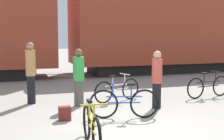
# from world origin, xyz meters

# --- Properties ---
(ground_plane) EXTENTS (80.00, 80.00, 0.00)m
(ground_plane) POSITION_xyz_m (0.00, 0.00, 0.00)
(ground_plane) COLOR gray
(freight_train) EXTENTS (24.68, 3.08, 5.55)m
(freight_train) POSITION_xyz_m (-0.00, 9.24, 2.91)
(freight_train) COLOR black
(freight_train) RESTS_ON ground_plane
(rail_near) EXTENTS (36.68, 0.07, 0.01)m
(rail_near) POSITION_xyz_m (0.00, 8.52, 0.01)
(rail_near) COLOR #4C4238
(rail_near) RESTS_ON ground_plane
(rail_far) EXTENTS (36.68, 0.07, 0.01)m
(rail_far) POSITION_xyz_m (0.00, 9.95, 0.01)
(rail_far) COLOR #4C4238
(rail_far) RESTS_ON ground_plane
(bicycle_yellow) EXTENTS (0.46, 1.72, 0.88)m
(bicycle_yellow) POSITION_xyz_m (-1.19, -0.91, 0.37)
(bicycle_yellow) COLOR black
(bicycle_yellow) RESTS_ON ground_plane
(bicycle_blue) EXTENTS (1.67, 0.54, 0.89)m
(bicycle_blue) POSITION_xyz_m (0.07, 0.81, 0.38)
(bicycle_blue) COLOR black
(bicycle_blue) RESTS_ON ground_plane
(bicycle_black) EXTENTS (1.75, 0.46, 0.85)m
(bicycle_black) POSITION_xyz_m (3.58, 2.37, 0.37)
(bicycle_black) COLOR black
(bicycle_black) RESTS_ON ground_plane
(bicycle_silver) EXTENTS (1.64, 0.63, 0.84)m
(bicycle_silver) POSITION_xyz_m (0.57, 2.72, 0.36)
(bicycle_silver) COLOR black
(bicycle_silver) RESTS_ON ground_plane
(person_in_tan) EXTENTS (0.28, 0.28, 1.82)m
(person_in_tan) POSITION_xyz_m (-1.97, 3.21, 0.94)
(person_in_tan) COLOR black
(person_in_tan) RESTS_ON ground_plane
(person_in_red) EXTENTS (0.29, 0.29, 1.60)m
(person_in_red) POSITION_xyz_m (1.31, 1.53, 0.82)
(person_in_red) COLOR black
(person_in_red) RESTS_ON ground_plane
(person_in_green) EXTENTS (0.32, 0.32, 1.64)m
(person_in_green) POSITION_xyz_m (-0.69, 2.47, 0.83)
(person_in_green) COLOR #514C47
(person_in_green) RESTS_ON ground_plane
(backpack) EXTENTS (0.28, 0.20, 0.34)m
(backpack) POSITION_xyz_m (-1.33, 1.07, 0.17)
(backpack) COLOR maroon
(backpack) RESTS_ON ground_plane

